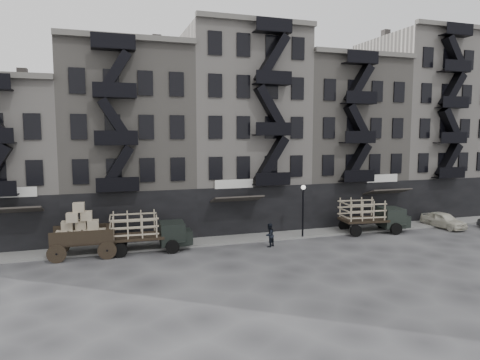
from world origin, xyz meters
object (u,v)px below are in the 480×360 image
object	(u,v)px
stake_truck_east	(373,213)
car_east	(443,220)
pedestrian_mid	(269,235)
stake_truck_west	(149,229)
wagon	(81,226)

from	to	relation	value
stake_truck_east	car_east	size ratio (longest dim) A/B	1.45
stake_truck_east	pedestrian_mid	size ratio (longest dim) A/B	3.40
car_east	pedestrian_mid	xyz separation A→B (m)	(-17.05, -1.16, 0.18)
stake_truck_west	pedestrian_mid	size ratio (longest dim) A/B	3.26
pedestrian_mid	stake_truck_east	bearing A→B (deg)	152.91
stake_truck_east	pedestrian_mid	distance (m)	10.08
stake_truck_west	wagon	bearing A→B (deg)	-177.39
wagon	car_east	distance (m)	30.15
stake_truck_east	car_east	world-z (taller)	stake_truck_east
wagon	car_east	bearing A→B (deg)	1.42
car_east	pedestrian_mid	bearing A→B (deg)	177.66
car_east	pedestrian_mid	size ratio (longest dim) A/B	2.35
car_east	stake_truck_west	bearing A→B (deg)	172.94
wagon	stake_truck_east	size ratio (longest dim) A/B	0.74
wagon	pedestrian_mid	distance (m)	13.21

